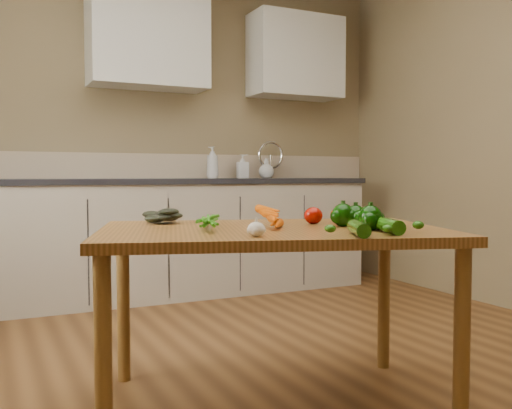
{
  "coord_description": "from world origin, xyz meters",
  "views": [
    {
      "loc": [
        -1.27,
        -2.04,
        0.93
      ],
      "look_at": [
        -0.19,
        0.22,
        0.8
      ],
      "focal_mm": 40.0,
      "sensor_mm": 36.0,
      "label": 1
    }
  ],
  "objects_px": {
    "zucchini_a": "(388,225)",
    "zucchini_b": "(359,229)",
    "tomato_c": "(352,217)",
    "carrot_bunch": "(252,219)",
    "pepper_a": "(343,215)",
    "pepper_b": "(356,216)",
    "soap_bottle_a": "(212,162)",
    "soap_bottle_c": "(266,168)",
    "table": "(272,248)",
    "tomato_a": "(313,216)",
    "pepper_c": "(370,218)",
    "leafy_greens": "(165,212)",
    "soap_bottle_b": "(243,166)",
    "garlic_bulb": "(256,229)",
    "tomato_b": "(338,215)"
  },
  "relations": [
    {
      "from": "zucchini_a",
      "to": "zucchini_b",
      "type": "xyz_separation_m",
      "value": [
        -0.16,
        -0.04,
        -0.0
      ]
    },
    {
      "from": "tomato_c",
      "to": "zucchini_b",
      "type": "bearing_deg",
      "value": -122.17
    },
    {
      "from": "carrot_bunch",
      "to": "pepper_a",
      "type": "xyz_separation_m",
      "value": [
        0.36,
        -0.11,
        0.01
      ]
    },
    {
      "from": "tomato_c",
      "to": "pepper_b",
      "type": "bearing_deg",
      "value": -116.73
    },
    {
      "from": "soap_bottle_a",
      "to": "zucchini_a",
      "type": "distance_m",
      "value": 2.7
    },
    {
      "from": "soap_bottle_c",
      "to": "pepper_a",
      "type": "distance_m",
      "value": 2.56
    },
    {
      "from": "table",
      "to": "soap_bottle_c",
      "type": "height_order",
      "value": "soap_bottle_c"
    },
    {
      "from": "tomato_a",
      "to": "zucchini_a",
      "type": "relative_size",
      "value": 0.35
    },
    {
      "from": "pepper_a",
      "to": "pepper_c",
      "type": "distance_m",
      "value": 0.18
    },
    {
      "from": "soap_bottle_c",
      "to": "leafy_greens",
      "type": "height_order",
      "value": "soap_bottle_c"
    },
    {
      "from": "table",
      "to": "zucchini_b",
      "type": "bearing_deg",
      "value": -53.35
    },
    {
      "from": "leafy_greens",
      "to": "zucchini_a",
      "type": "bearing_deg",
      "value": -50.89
    },
    {
      "from": "table",
      "to": "pepper_b",
      "type": "relative_size",
      "value": 17.93
    },
    {
      "from": "soap_bottle_b",
      "to": "pepper_b",
      "type": "distance_m",
      "value": 2.54
    },
    {
      "from": "carrot_bunch",
      "to": "garlic_bulb",
      "type": "relative_size",
      "value": 4.13
    },
    {
      "from": "soap_bottle_c",
      "to": "garlic_bulb",
      "type": "relative_size",
      "value": 2.75
    },
    {
      "from": "soap_bottle_c",
      "to": "zucchini_a",
      "type": "bearing_deg",
      "value": 160.6
    },
    {
      "from": "soap_bottle_b",
      "to": "pepper_c",
      "type": "bearing_deg",
      "value": 177.78
    },
    {
      "from": "soap_bottle_a",
      "to": "pepper_c",
      "type": "relative_size",
      "value": 2.76
    },
    {
      "from": "leafy_greens",
      "to": "tomato_b",
      "type": "relative_size",
      "value": 2.67
    },
    {
      "from": "table",
      "to": "pepper_c",
      "type": "height_order",
      "value": "pepper_c"
    },
    {
      "from": "soap_bottle_a",
      "to": "soap_bottle_c",
      "type": "relative_size",
      "value": 1.55
    },
    {
      "from": "soap_bottle_c",
      "to": "carrot_bunch",
      "type": "height_order",
      "value": "soap_bottle_c"
    },
    {
      "from": "pepper_b",
      "to": "carrot_bunch",
      "type": "bearing_deg",
      "value": 162.3
    },
    {
      "from": "soap_bottle_a",
      "to": "leafy_greens",
      "type": "relative_size",
      "value": 1.34
    },
    {
      "from": "table",
      "to": "soap_bottle_c",
      "type": "xyz_separation_m",
      "value": [
        1.15,
        2.33,
        0.34
      ]
    },
    {
      "from": "pepper_b",
      "to": "pepper_c",
      "type": "bearing_deg",
      "value": -105.77
    },
    {
      "from": "pepper_a",
      "to": "pepper_b",
      "type": "bearing_deg",
      "value": -22.31
    },
    {
      "from": "leafy_greens",
      "to": "pepper_c",
      "type": "distance_m",
      "value": 0.89
    },
    {
      "from": "zucchini_a",
      "to": "tomato_b",
      "type": "bearing_deg",
      "value": 80.21
    },
    {
      "from": "soap_bottle_a",
      "to": "zucchini_b",
      "type": "bearing_deg",
      "value": 57.62
    },
    {
      "from": "carrot_bunch",
      "to": "zucchini_b",
      "type": "xyz_separation_m",
      "value": [
        0.2,
        -0.43,
        -0.01
      ]
    },
    {
      "from": "carrot_bunch",
      "to": "zucchini_b",
      "type": "distance_m",
      "value": 0.48
    },
    {
      "from": "table",
      "to": "garlic_bulb",
      "type": "bearing_deg",
      "value": -109.06
    },
    {
      "from": "carrot_bunch",
      "to": "garlic_bulb",
      "type": "height_order",
      "value": "carrot_bunch"
    },
    {
      "from": "tomato_b",
      "to": "pepper_b",
      "type": "bearing_deg",
      "value": -100.64
    },
    {
      "from": "table",
      "to": "pepper_a",
      "type": "relative_size",
      "value": 16.59
    },
    {
      "from": "soap_bottle_b",
      "to": "zucchini_a",
      "type": "bearing_deg",
      "value": 178.33
    },
    {
      "from": "leafy_greens",
      "to": "garlic_bulb",
      "type": "height_order",
      "value": "leafy_greens"
    },
    {
      "from": "leafy_greens",
      "to": "zucchini_a",
      "type": "xyz_separation_m",
      "value": [
        0.61,
        -0.75,
        -0.02
      ]
    },
    {
      "from": "soap_bottle_a",
      "to": "tomato_a",
      "type": "xyz_separation_m",
      "value": [
        -0.41,
        -2.24,
        -0.27
      ]
    },
    {
      "from": "garlic_bulb",
      "to": "tomato_c",
      "type": "xyz_separation_m",
      "value": [
        0.59,
        0.28,
        0.0
      ]
    },
    {
      "from": "table",
      "to": "tomato_b",
      "type": "relative_size",
      "value": 21.42
    },
    {
      "from": "leafy_greens",
      "to": "zucchini_b",
      "type": "relative_size",
      "value": 0.97
    },
    {
      "from": "tomato_c",
      "to": "leafy_greens",
      "type": "bearing_deg",
      "value": 150.67
    },
    {
      "from": "soap_bottle_c",
      "to": "zucchini_b",
      "type": "distance_m",
      "value": 2.91
    },
    {
      "from": "tomato_a",
      "to": "zucchini_b",
      "type": "bearing_deg",
      "value": -102.32
    },
    {
      "from": "tomato_b",
      "to": "zucchini_a",
      "type": "bearing_deg",
      "value": -99.79
    },
    {
      "from": "carrot_bunch",
      "to": "leafy_greens",
      "type": "relative_size",
      "value": 1.3
    },
    {
      "from": "tomato_a",
      "to": "carrot_bunch",
      "type": "bearing_deg",
      "value": -173.04
    }
  ]
}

